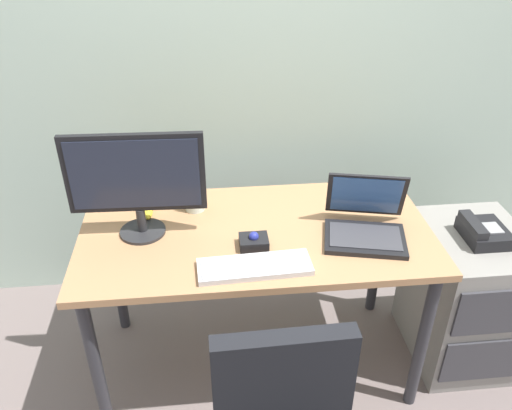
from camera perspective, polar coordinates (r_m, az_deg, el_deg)
ground_plane at (r=2.58m, az=0.00°, el=-16.57°), size 8.00×8.00×0.00m
back_wall at (r=2.48m, az=-1.78°, el=19.41°), size 6.00×0.10×2.80m
desk at (r=2.14m, az=0.00°, el=-4.72°), size 1.41×0.71×0.75m
file_cabinet at (r=2.59m, az=21.91°, el=-9.20°), size 0.42×0.53×0.66m
desk_phone at (r=2.36m, az=23.63°, el=-2.72°), size 0.17×0.20×0.09m
monitor_main at (r=2.00m, az=-13.07°, el=2.78°), size 0.52×0.18×0.43m
keyboard at (r=1.88m, az=-0.15°, el=-6.75°), size 0.42×0.16×0.03m
laptop at (r=2.08m, az=11.90°, el=-1.86°), size 0.37×0.36×0.23m
trackball_mouse at (r=1.98m, az=-0.24°, el=-4.00°), size 0.11×0.09×0.07m
coffee_mug at (r=2.21m, az=-6.69°, el=0.90°), size 0.09×0.08×0.12m
banana at (r=2.24m, az=-11.81°, el=-0.21°), size 0.06×0.19×0.04m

